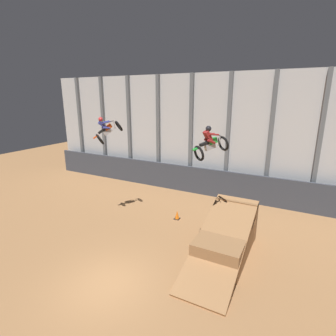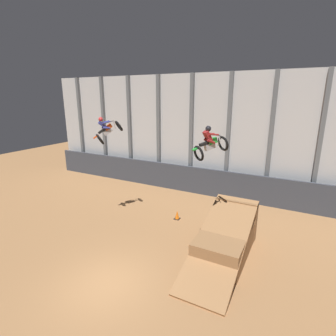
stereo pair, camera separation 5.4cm
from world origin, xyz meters
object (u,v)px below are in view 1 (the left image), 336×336
Objects in this scene: dirt_ramp at (227,238)px; traffic_cone_near_ramp at (177,215)px; rider_bike_left_air at (107,130)px; rider_bike_right_air at (210,144)px.

dirt_ramp is 10.80× the size of traffic_cone_near_ramp.
rider_bike_left_air is (-7.67, 0.29, 5.03)m from dirt_ramp.
rider_bike_right_air reaches higher than traffic_cone_near_ramp.
rider_bike_left_air is at bearing 177.81° from dirt_ramp.
traffic_cone_near_ramp is (3.83, 1.85, -5.53)m from rider_bike_left_air.
rider_bike_right_air is 3.04× the size of traffic_cone_near_ramp.
rider_bike_left_air is 3.06× the size of traffic_cone_near_ramp.
traffic_cone_near_ramp is at bearing 150.81° from dirt_ramp.
rider_bike_left_air is 6.83m from rider_bike_right_air.
dirt_ramp is 3.55× the size of rider_bike_right_air.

